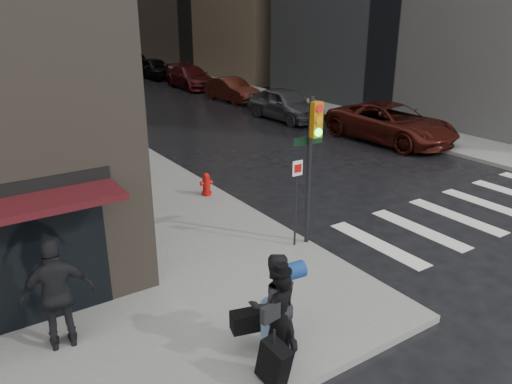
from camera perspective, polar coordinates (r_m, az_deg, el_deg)
ground at (r=10.33m, az=4.18°, el=-12.87°), size 140.00×140.00×0.00m
sidewalk_left at (r=34.62m, az=-24.69°, el=9.38°), size 4.00×50.00×0.15m
sidewalk_right at (r=39.07m, az=-4.57°, el=12.23°), size 3.00×50.00×0.15m
crosswalk at (r=16.07m, az=23.54°, el=-1.93°), size 8.50×3.00×0.01m
man_overcoat at (r=8.26m, az=2.62°, el=-14.86°), size 0.92×0.99×1.79m
man_jeans at (r=8.46m, az=2.03°, el=-12.59°), size 1.26×0.95×1.80m
man_greycoat at (r=9.10m, az=-21.70°, el=-10.82°), size 1.25×0.68×2.03m
traffic_light at (r=11.66m, az=6.28°, el=4.52°), size 0.90×0.43×3.62m
fire_hydrant at (r=15.50m, az=-5.69°, el=0.80°), size 0.41×0.31×0.71m
parked_car_0 at (r=22.93m, az=15.16°, el=7.62°), size 3.10×6.12×1.66m
parked_car_1 at (r=26.65m, az=3.35°, el=10.01°), size 2.06×4.89×1.65m
parked_car_2 at (r=32.04m, az=-2.78°, el=11.60°), size 1.75×4.42×1.43m
parked_car_3 at (r=37.57m, az=-7.50°, el=12.90°), size 2.47×5.58×1.59m
parked_car_4 at (r=43.15m, az=-11.49°, el=13.69°), size 2.18×4.94×1.66m
parked_car_5 at (r=49.13m, az=-13.80°, el=14.24°), size 1.65×4.71×1.55m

